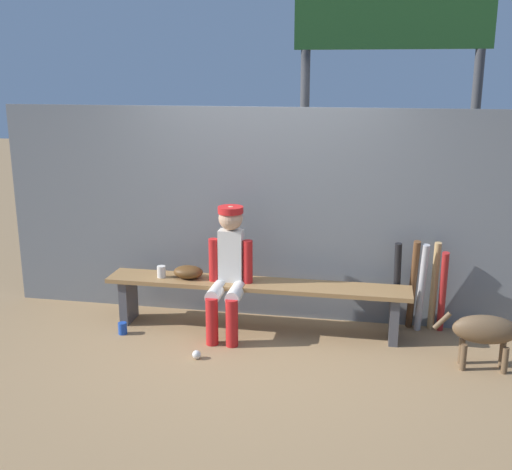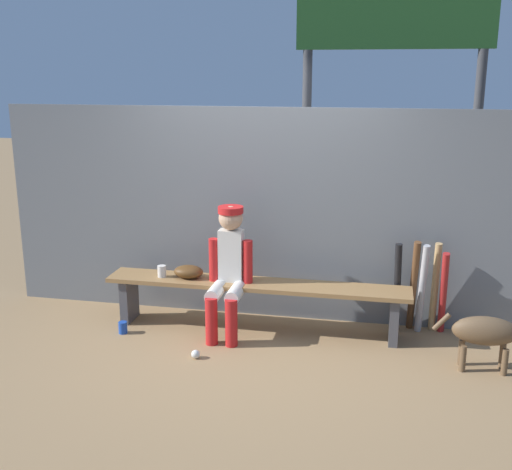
% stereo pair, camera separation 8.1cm
% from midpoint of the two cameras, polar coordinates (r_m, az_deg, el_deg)
% --- Properties ---
extents(ground_plane, '(30.00, 30.00, 0.00)m').
position_cam_midpoint_polar(ground_plane, '(5.95, -0.39, -8.61)').
color(ground_plane, '#9E7A51').
extents(chainlink_fence, '(5.20, 0.03, 2.04)m').
position_cam_midpoint_polar(chainlink_fence, '(6.01, 0.33, 1.84)').
color(chainlink_fence, slate).
rests_on(chainlink_fence, ground_plane).
extents(dugout_bench, '(2.81, 0.36, 0.47)m').
position_cam_midpoint_polar(dugout_bench, '(5.82, -0.40, -5.23)').
color(dugout_bench, olive).
rests_on(dugout_bench, ground_plane).
extents(player_seated, '(0.41, 0.55, 1.18)m').
position_cam_midpoint_polar(player_seated, '(5.67, -2.94, -2.89)').
color(player_seated, silver).
rests_on(player_seated, ground_plane).
extents(baseball_glove, '(0.28, 0.20, 0.12)m').
position_cam_midpoint_polar(baseball_glove, '(5.92, -6.56, -3.36)').
color(baseball_glove, '#593819').
rests_on(baseball_glove, dugout_bench).
extents(bat_aluminum_black, '(0.09, 0.16, 0.86)m').
position_cam_midpoint_polar(bat_aluminum_black, '(5.93, 12.28, -4.62)').
color(bat_aluminum_black, black).
rests_on(bat_aluminum_black, ground_plane).
extents(bat_wood_dark, '(0.09, 0.26, 0.90)m').
position_cam_midpoint_polar(bat_wood_dark, '(5.95, 13.66, -4.45)').
color(bat_wood_dark, brown).
rests_on(bat_wood_dark, ground_plane).
extents(bat_aluminum_silver, '(0.10, 0.21, 0.87)m').
position_cam_midpoint_polar(bat_aluminum_silver, '(5.92, 14.41, -4.71)').
color(bat_aluminum_silver, '#B7B7BC').
rests_on(bat_aluminum_silver, ground_plane).
extents(bat_wood_tan, '(0.07, 0.15, 0.86)m').
position_cam_midpoint_polar(bat_wood_tan, '(6.01, 15.50, -4.52)').
color(bat_wood_tan, tan).
rests_on(bat_wood_tan, ground_plane).
extents(bat_aluminum_red, '(0.09, 0.24, 0.81)m').
position_cam_midpoint_polar(bat_aluminum_red, '(5.96, 16.21, -5.01)').
color(bat_aluminum_red, '#B22323').
rests_on(bat_aluminum_red, ground_plane).
extents(baseball, '(0.07, 0.07, 0.07)m').
position_cam_midpoint_polar(baseball, '(5.42, -5.85, -10.75)').
color(baseball, white).
rests_on(baseball, ground_plane).
extents(cup_on_ground, '(0.08, 0.08, 0.11)m').
position_cam_midpoint_polar(cup_on_ground, '(5.99, -12.40, -8.27)').
color(cup_on_ground, '#1E47AD').
rests_on(cup_on_ground, ground_plane).
extents(cup_on_bench, '(0.08, 0.08, 0.11)m').
position_cam_midpoint_polar(cup_on_bench, '(5.98, -8.97, -3.31)').
color(cup_on_bench, silver).
rests_on(cup_on_bench, dugout_bench).
extents(scoreboard, '(2.28, 0.27, 3.60)m').
position_cam_midpoint_polar(scoreboard, '(6.88, 12.36, 15.92)').
color(scoreboard, '#3F3F42').
rests_on(scoreboard, ground_plane).
extents(dog, '(0.84, 0.20, 0.49)m').
position_cam_midpoint_polar(dog, '(5.43, 20.30, -8.13)').
color(dog, brown).
rests_on(dog, ground_plane).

